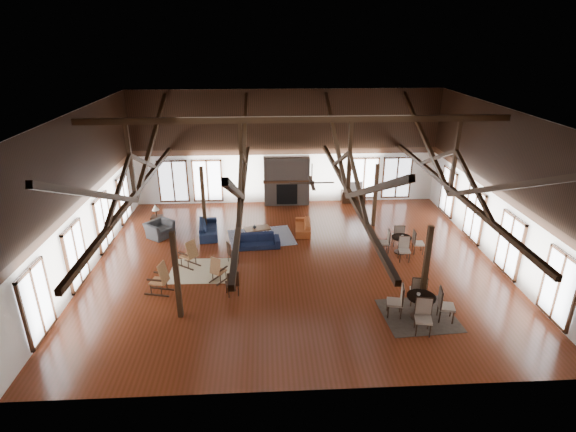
{
  "coord_description": "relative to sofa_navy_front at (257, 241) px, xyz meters",
  "views": [
    {
      "loc": [
        -1.15,
        -16.03,
        8.67
      ],
      "look_at": [
        -0.23,
        1.0,
        1.62
      ],
      "focal_mm": 28.0,
      "sensor_mm": 36.0,
      "label": 1
    }
  ],
  "objects": [
    {
      "name": "ceiling_fan",
      "position": [
        2.04,
        -2.48,
        3.45
      ],
      "size": [
        1.6,
        1.6,
        0.75
      ],
      "color": "black",
      "rests_on": "roof_truss"
    },
    {
      "name": "post_grid",
      "position": [
        1.54,
        -1.48,
        1.24
      ],
      "size": [
        8.16,
        7.16,
        3.05
      ],
      "color": "black",
      "rests_on": "floor"
    },
    {
      "name": "floor",
      "position": [
        1.54,
        -1.48,
        -0.28
      ],
      "size": [
        16.0,
        16.0,
        0.0
      ],
      "primitive_type": "plane",
      "color": "#5C2313",
      "rests_on": "ground"
    },
    {
      "name": "side_chair_a",
      "position": [
        -1.03,
        -1.39,
        0.25
      ],
      "size": [
        0.52,
        0.52,
        0.92
      ],
      "rotation": [
        0.0,
        0.0,
        -1.13
      ],
      "color": "black",
      "rests_on": "floor"
    },
    {
      "name": "side_chair_b",
      "position": [
        -0.82,
        -3.84,
        0.29
      ],
      "size": [
        0.53,
        0.53,
        0.99
      ],
      "rotation": [
        0.0,
        0.0,
        0.32
      ],
      "color": "black",
      "rests_on": "floor"
    },
    {
      "name": "cup_far",
      "position": [
        6.06,
        -0.88,
        0.48
      ],
      "size": [
        0.13,
        0.13,
        0.09
      ],
      "primitive_type": "imported",
      "rotation": [
        0.0,
        0.0,
        0.14
      ],
      "color": "#B2B2B2",
      "rests_on": "cafe_table_far"
    },
    {
      "name": "cafe_table_near",
      "position": [
        5.32,
        -5.47,
        0.28
      ],
      "size": [
        2.19,
        2.19,
        1.12
      ],
      "rotation": [
        0.0,
        0.0,
        -0.21
      ],
      "color": "black",
      "rests_on": "floor"
    },
    {
      "name": "rug_tan",
      "position": [
        -2.1,
        -1.97,
        -0.28
      ],
      "size": [
        2.58,
        2.05,
        0.01
      ],
      "primitive_type": "cube",
      "rotation": [
        0.0,
        0.0,
        -0.02
      ],
      "color": "tan",
      "rests_on": "floor"
    },
    {
      "name": "roof_truss",
      "position": [
        1.54,
        -1.48,
        3.75
      ],
      "size": [
        15.6,
        14.07,
        3.14
      ],
      "color": "black",
      "rests_on": "wall_back"
    },
    {
      "name": "rug_dark",
      "position": [
        5.35,
        -5.36,
        -0.28
      ],
      "size": [
        2.47,
        2.27,
        0.01
      ],
      "primitive_type": "cube",
      "rotation": [
        0.0,
        0.0,
        0.06
      ],
      "color": "black",
      "rests_on": "floor"
    },
    {
      "name": "sofa_navy_left",
      "position": [
        -2.25,
        1.44,
        0.02
      ],
      "size": [
        2.13,
        1.02,
        0.6
      ],
      "primitive_type": "imported",
      "rotation": [
        0.0,
        0.0,
        1.68
      ],
      "color": "#131C34",
      "rests_on": "floor"
    },
    {
      "name": "rocking_chair_b",
      "position": [
        -1.45,
        -2.8,
        0.19
      ],
      "size": [
        0.77,
        0.87,
        1.0
      ],
      "rotation": [
        0.0,
        0.0,
        -0.59
      ],
      "color": "#9B673A",
      "rests_on": "floor"
    },
    {
      "name": "wall_left",
      "position": [
        -6.46,
        -1.48,
        2.72
      ],
      "size": [
        0.02,
        14.0,
        6.0
      ],
      "primitive_type": "cube",
      "color": "white",
      "rests_on": "floor"
    },
    {
      "name": "wall_right",
      "position": [
        9.54,
        -1.48,
        2.72
      ],
      "size": [
        0.02,
        14.0,
        6.0
      ],
      "primitive_type": "cube",
      "color": "white",
      "rests_on": "floor"
    },
    {
      "name": "cup_near",
      "position": [
        5.24,
        -5.42,
        0.57
      ],
      "size": [
        0.15,
        0.15,
        0.09
      ],
      "primitive_type": "imported",
      "rotation": [
        0.0,
        0.0,
        0.32
      ],
      "color": "#B2B2B2",
      "rests_on": "cafe_table_near"
    },
    {
      "name": "ceiling",
      "position": [
        1.54,
        -1.48,
        5.72
      ],
      "size": [
        16.0,
        14.0,
        0.02
      ],
      "primitive_type": "cube",
      "color": "black",
      "rests_on": "wall_back"
    },
    {
      "name": "side_table_lamp",
      "position": [
        -4.73,
        2.21,
        0.18
      ],
      "size": [
        0.48,
        0.48,
        1.22
      ],
      "color": "black",
      "rests_on": "floor"
    },
    {
      "name": "armchair",
      "position": [
        -4.43,
        1.33,
        0.07
      ],
      "size": [
        1.43,
        1.46,
        0.71
      ],
      "primitive_type": "imported",
      "rotation": [
        0.0,
        0.0,
        0.91
      ],
      "color": "#333436",
      "rests_on": "floor"
    },
    {
      "name": "rocking_chair_a",
      "position": [
        -2.63,
        -1.59,
        0.25
      ],
      "size": [
        0.99,
        0.9,
        1.14
      ],
      "rotation": [
        0.0,
        0.0,
        0.94
      ],
      "color": "#9B673A",
      "rests_on": "floor"
    },
    {
      "name": "vase",
      "position": [
        -0.13,
        1.0,
        0.25
      ],
      "size": [
        0.2,
        0.2,
        0.18
      ],
      "primitive_type": "imported",
      "rotation": [
        0.0,
        0.0,
        -0.14
      ],
      "color": "#B2B2B2",
      "rests_on": "coffee_table"
    },
    {
      "name": "cafe_table_far",
      "position": [
        6.04,
        -0.84,
        0.21
      ],
      "size": [
        1.93,
        1.93,
        0.99
      ],
      "rotation": [
        0.0,
        0.0,
        -0.1
      ],
      "color": "black",
      "rests_on": "floor"
    },
    {
      "name": "sofa_orange",
      "position": [
        2.1,
        1.54,
        -0.03
      ],
      "size": [
        1.81,
        0.81,
        0.51
      ],
      "primitive_type": "imported",
      "rotation": [
        0.0,
        0.0,
        -1.64
      ],
      "color": "#98441D",
      "rests_on": "floor"
    },
    {
      "name": "rocking_chair_c",
      "position": [
        -3.36,
        -3.5,
        0.28
      ],
      "size": [
        1.02,
        0.7,
        1.2
      ],
      "rotation": [
        0.0,
        0.0,
        1.33
      ],
      "color": "#9B673A",
      "rests_on": "floor"
    },
    {
      "name": "television",
      "position": [
        5.16,
        5.27,
        0.63
      ],
      "size": [
        0.93,
        0.14,
        0.54
      ],
      "primitive_type": "imported",
      "rotation": [
        0.0,
        0.0,
        0.02
      ],
      "color": "#B2B2B2",
      "rests_on": "tv_console"
    },
    {
      "name": "tv_console",
      "position": [
        5.18,
        5.27,
        0.04
      ],
      "size": [
        1.29,
        0.48,
        0.64
      ],
      "primitive_type": "cube",
      "color": "black",
      "rests_on": "floor"
    },
    {
      "name": "wall_front",
      "position": [
        1.54,
        -8.48,
        2.72
      ],
      "size": [
        16.0,
        0.02,
        6.0
      ],
      "primitive_type": "cube",
      "color": "white",
      "rests_on": "floor"
    },
    {
      "name": "coffee_table",
      "position": [
        -0.01,
        1.03,
        0.1
      ],
      "size": [
        1.27,
        0.9,
        0.44
      ],
      "rotation": [
        0.0,
        0.0,
        0.31
      ],
      "color": "brown",
      "rests_on": "floor"
    },
    {
      "name": "sofa_navy_front",
      "position": [
        0.0,
        0.0,
        0.0
      ],
      "size": [
        1.99,
        0.88,
        0.57
      ],
      "primitive_type": "imported",
      "rotation": [
        0.0,
        0.0,
        0.07
      ],
      "color": "black",
      "rests_on": "floor"
    },
    {
      "name": "fireplace",
      "position": [
        1.54,
        5.19,
        1.01
      ],
      "size": [
        2.5,
        0.69,
        2.6
      ],
      "color": "#65574C",
      "rests_on": "floor"
    },
    {
      "name": "wall_back",
      "position": [
        1.54,
        5.52,
        2.72
      ],
      "size": [
        16.0,
        0.02,
        6.0
      ],
      "primitive_type": "cube",
      "color": "white",
      "rests_on": "floor"
    },
    {
      "name": "rug_navy",
      "position": [
        0.17,
        0.97,
        -0.28
      ],
      "size": [
        3.19,
        2.59,
        0.01
      ],
      "primitive_type": "cube",
      "rotation": [
        0.0,
        0.0,
        0.16
      ],
      "color": "#1B244E",
      "rests_on": "floor"
    }
  ]
}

